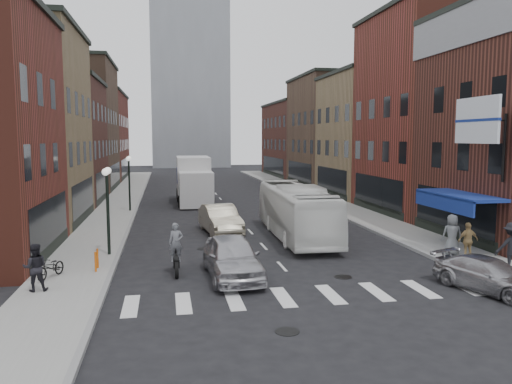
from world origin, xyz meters
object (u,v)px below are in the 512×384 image
at_px(curb_car, 489,275).
at_px(ped_right_b, 468,240).
at_px(streetlamp_far, 129,173).
at_px(motorcycle_rider, 176,250).
at_px(bike_rack, 97,260).
at_px(sedan_left_far, 220,219).
at_px(box_truck, 194,181).
at_px(ped_right_c, 452,235).
at_px(transit_bus, 296,211).
at_px(parked_bicycle, 51,267).
at_px(streetlamp_near, 107,194).
at_px(ped_left_solo, 35,267).
at_px(billboard_sign, 478,122).
at_px(ped_right_a, 512,247).
at_px(sedan_left_near, 232,257).

distance_m(curb_car, ped_right_b, 4.43).
bearing_deg(streetlamp_far, ped_right_b, -48.48).
height_order(motorcycle_rider, ped_right_b, motorcycle_rider).
xyz_separation_m(bike_rack, curb_car, (14.04, -4.99, 0.05)).
height_order(streetlamp_far, sedan_left_far, streetlamp_far).
height_order(box_truck, ped_right_c, box_truck).
height_order(transit_bus, parked_bicycle, transit_bus).
distance_m(streetlamp_far, box_truck, 6.72).
bearing_deg(curb_car, streetlamp_near, 130.99).
bearing_deg(transit_bus, sedan_left_far, 156.51).
xyz_separation_m(streetlamp_near, ped_left_solo, (-1.91, -5.22, -1.93)).
bearing_deg(billboard_sign, sedan_left_far, 140.92).
xyz_separation_m(streetlamp_near, parked_bicycle, (-1.74, -3.63, -2.35)).
xyz_separation_m(transit_bus, ped_right_a, (6.48, -8.93, -0.32)).
bearing_deg(bike_rack, box_truck, 76.37).
bearing_deg(ped_right_c, billboard_sign, 147.53).
bearing_deg(parked_bicycle, transit_bus, 53.17).
relative_size(motorcycle_rider, ped_right_a, 1.05).
relative_size(billboard_sign, sedan_left_near, 0.76).
xyz_separation_m(streetlamp_far, transit_bus, (9.60, -10.98, -1.46)).
bearing_deg(billboard_sign, streetlamp_far, 132.41).
bearing_deg(ped_right_a, ped_left_solo, 12.91).
xyz_separation_m(box_truck, ped_right_c, (10.43, -21.32, -0.82)).
relative_size(curb_car, parked_bicycle, 2.60).
height_order(sedan_left_near, ped_right_a, ped_right_a).
relative_size(streetlamp_near, ped_left_solo, 2.46).
bearing_deg(ped_right_c, ped_left_solo, 20.67).
bearing_deg(billboard_sign, bike_rack, 177.17).
bearing_deg(sedan_left_near, ped_left_solo, -174.80).
height_order(streetlamp_near, sedan_left_near, streetlamp_near).
relative_size(motorcycle_rider, sedan_left_far, 0.42).
distance_m(sedan_left_far, curb_car, 15.04).
height_order(streetlamp_near, box_truck, streetlamp_near).
height_order(box_truck, transit_bus, box_truck).
bearing_deg(streetlamp_near, sedan_left_far, 41.02).
relative_size(streetlamp_near, transit_bus, 0.39).
xyz_separation_m(sedan_left_near, ped_right_c, (10.27, 1.44, 0.25)).
height_order(sedan_left_far, parked_bicycle, sedan_left_far).
distance_m(billboard_sign, streetlamp_far, 23.92).
relative_size(sedan_left_far, ped_right_c, 2.65).
xyz_separation_m(streetlamp_near, motorcycle_rider, (2.96, -3.33, -1.94)).
relative_size(streetlamp_far, ped_left_solo, 2.46).
xyz_separation_m(curb_car, ped_left_solo, (-15.76, 2.47, 0.39)).
bearing_deg(streetlamp_near, ped_right_a, -20.19).
bearing_deg(motorcycle_rider, parked_bicycle, -176.26).
bearing_deg(ped_right_c, parked_bicycle, 15.47).
height_order(bike_rack, ped_right_a, ped_right_a).
xyz_separation_m(motorcycle_rider, sedan_left_far, (2.68, 8.23, -0.16)).
distance_m(sedan_left_far, ped_right_c, 12.45).
bearing_deg(sedan_left_far, ped_right_b, -47.10).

